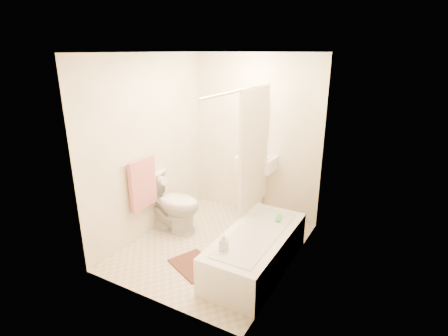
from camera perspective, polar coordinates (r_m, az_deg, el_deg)
The scene contains 17 objects.
floor at distance 4.67m, azimuth -1.54°, elevation -12.58°, with size 2.40×2.40×0.00m, color beige.
ceiling at distance 3.99m, azimuth -1.85°, elevation 18.35°, with size 2.40×2.40×0.00m, color white.
wall_back at distance 5.20m, azimuth 5.14°, elevation 5.02°, with size 2.00×0.02×2.40m, color beige.
wall_left at distance 4.75m, azimuth -12.11°, elevation 3.34°, with size 0.02×2.40×2.40m, color beige.
wall_right at distance 3.78m, azimuth 11.43°, elevation -0.57°, with size 0.02×2.40×2.40m, color beige.
mirror at distance 5.12m, azimuth 5.15°, elevation 8.24°, with size 0.40×0.03×0.55m, color white.
curtain_rod at distance 3.96m, azimuth 2.79°, elevation 12.52°, with size 0.03×0.03×1.70m, color silver.
shower_curtain at distance 4.46m, azimuth 4.94°, elevation 2.97°, with size 0.04×0.80×1.55m, color silver.
towel_bar at distance 4.57m, azimuth -13.69°, elevation 1.32°, with size 0.02×0.02×0.60m, color silver.
towel at distance 4.66m, azimuth -13.12°, elevation -2.49°, with size 0.06×0.45×0.66m, color #CC7266.
toilet_paper at distance 4.94m, azimuth -10.20°, elevation -2.02°, with size 0.12×0.12×0.11m, color white.
toilet at distance 4.93m, azimuth -8.52°, elevation -5.63°, with size 0.47×0.83×0.82m, color white.
sink at distance 5.24m, azimuth 5.37°, elevation -2.60°, with size 0.54×0.43×1.05m, color white, non-canonical shape.
bathtub at distance 4.17m, azimuth 5.24°, elevation -13.29°, with size 0.68×1.56×0.44m, color white, non-canonical shape.
bath_mat at distance 4.30m, azimuth -4.81°, elevation -15.53°, with size 0.56×0.42×0.02m, color #4D271C.
soap_bottle at distance 3.70m, azimuth -0.03°, elevation -12.01°, with size 0.09×0.09×0.19m, color silver.
scrub_brush at distance 4.39m, azimuth 8.90°, elevation -8.14°, with size 0.06×0.19×0.04m, color #46BB67.
Camera 1 is at (2.06, -3.42, 2.43)m, focal length 28.00 mm.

